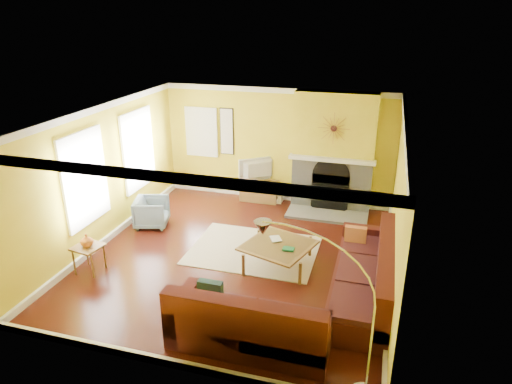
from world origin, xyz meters
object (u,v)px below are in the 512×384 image
(side_table, at_px, (89,259))
(arc_lamp, at_px, (320,314))
(armchair, at_px, (152,212))
(sectional_sofa, at_px, (296,272))
(coffee_table, at_px, (278,255))
(media_console, at_px, (260,191))

(side_table, xyz_separation_m, arc_lamp, (4.28, -1.58, 0.83))
(armchair, distance_m, arc_lamp, 5.48)
(sectional_sofa, xyz_separation_m, side_table, (-3.64, -0.26, -0.20))
(sectional_sofa, relative_size, coffee_table, 3.12)
(media_console, bearing_deg, side_table, -116.85)
(arc_lamp, bearing_deg, media_console, 112.29)
(media_console, relative_size, side_table, 1.80)
(coffee_table, distance_m, side_table, 3.34)
(coffee_table, xyz_separation_m, media_console, (-1.15, 2.86, 0.03))
(side_table, bearing_deg, armchair, 84.95)
(media_console, xyz_separation_m, armchair, (-1.83, -1.99, 0.06))
(sectional_sofa, bearing_deg, armchair, 153.73)
(armchair, xyz_separation_m, side_table, (-0.17, -1.97, -0.06))
(coffee_table, height_order, side_table, side_table)
(sectional_sofa, bearing_deg, arc_lamp, -70.87)
(media_console, distance_m, side_table, 4.45)
(sectional_sofa, distance_m, coffee_table, 1.00)
(coffee_table, distance_m, media_console, 3.08)
(side_table, distance_m, arc_lamp, 4.64)
(coffee_table, relative_size, side_table, 2.22)
(media_console, bearing_deg, coffee_table, -68.16)
(side_table, bearing_deg, coffee_table, 19.34)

